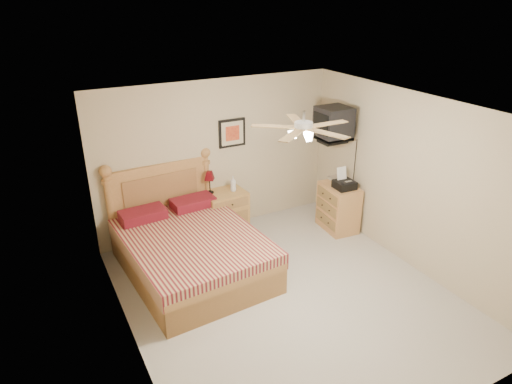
% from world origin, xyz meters
% --- Properties ---
extents(floor, '(4.50, 4.50, 0.00)m').
position_xyz_m(floor, '(0.00, 0.00, 0.00)').
color(floor, '#ACA69C').
rests_on(floor, ground).
extents(ceiling, '(4.00, 4.50, 0.04)m').
position_xyz_m(ceiling, '(0.00, 0.00, 2.50)').
color(ceiling, white).
rests_on(ceiling, ground).
extents(wall_back, '(4.00, 0.04, 2.50)m').
position_xyz_m(wall_back, '(0.00, 2.25, 1.25)').
color(wall_back, tan).
rests_on(wall_back, ground).
extents(wall_front, '(4.00, 0.04, 2.50)m').
position_xyz_m(wall_front, '(0.00, -2.25, 1.25)').
color(wall_front, tan).
rests_on(wall_front, ground).
extents(wall_left, '(0.04, 4.50, 2.50)m').
position_xyz_m(wall_left, '(-2.00, 0.00, 1.25)').
color(wall_left, tan).
rests_on(wall_left, ground).
extents(wall_right, '(0.04, 4.50, 2.50)m').
position_xyz_m(wall_right, '(2.00, 0.00, 1.25)').
color(wall_right, tan).
rests_on(wall_right, ground).
extents(bed, '(1.85, 2.34, 1.45)m').
position_xyz_m(bed, '(-0.90, 1.12, 0.72)').
color(bed, '#A4743C').
rests_on(bed, ground).
extents(nightstand, '(0.69, 0.53, 0.72)m').
position_xyz_m(nightstand, '(0.01, 2.00, 0.36)').
color(nightstand, '#B3783A').
rests_on(nightstand, ground).
extents(table_lamp, '(0.23, 0.23, 0.37)m').
position_xyz_m(table_lamp, '(-0.20, 2.10, 0.91)').
color(table_lamp, '#4F050C').
rests_on(table_lamp, nightstand).
extents(lotion_bottle, '(0.13, 0.13, 0.26)m').
position_xyz_m(lotion_bottle, '(0.15, 1.98, 0.85)').
color(lotion_bottle, silver).
rests_on(lotion_bottle, nightstand).
extents(framed_picture, '(0.46, 0.04, 0.46)m').
position_xyz_m(framed_picture, '(0.27, 2.23, 1.62)').
color(framed_picture, black).
rests_on(framed_picture, wall_back).
extents(dresser, '(0.51, 0.70, 0.79)m').
position_xyz_m(dresser, '(1.73, 1.22, 0.39)').
color(dresser, '#B46C3A').
rests_on(dresser, ground).
extents(fax_machine, '(0.33, 0.35, 0.33)m').
position_xyz_m(fax_machine, '(1.72, 1.11, 0.95)').
color(fax_machine, black).
rests_on(fax_machine, dresser).
extents(magazine_lower, '(0.20, 0.26, 0.02)m').
position_xyz_m(magazine_lower, '(1.72, 1.42, 0.80)').
color(magazine_lower, '#BAAB94').
rests_on(magazine_lower, dresser).
extents(magazine_upper, '(0.21, 0.28, 0.02)m').
position_xyz_m(magazine_upper, '(1.73, 1.45, 0.82)').
color(magazine_upper, gray).
rests_on(magazine_upper, magazine_lower).
extents(wall_tv, '(0.56, 0.46, 0.58)m').
position_xyz_m(wall_tv, '(1.75, 1.34, 1.81)').
color(wall_tv, black).
rests_on(wall_tv, wall_right).
extents(ceiling_fan, '(1.14, 1.14, 0.28)m').
position_xyz_m(ceiling_fan, '(0.00, -0.20, 2.36)').
color(ceiling_fan, silver).
rests_on(ceiling_fan, ceiling).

